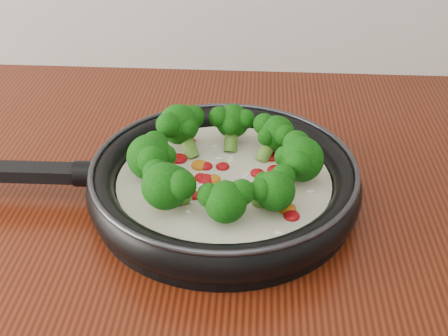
{
  "coord_description": "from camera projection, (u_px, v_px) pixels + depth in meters",
  "views": [
    {
      "loc": [
        0.08,
        0.49,
        1.34
      ],
      "look_at": [
        0.05,
        1.09,
        0.95
      ],
      "focal_mm": 47.02,
      "sensor_mm": 36.0,
      "label": 1
    }
  ],
  "objects": [
    {
      "name": "skillet",
      "position": [
        221.0,
        178.0,
        0.72
      ],
      "size": [
        0.52,
        0.34,
        0.1
      ],
      "color": "black",
      "rests_on": "counter"
    }
  ]
}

